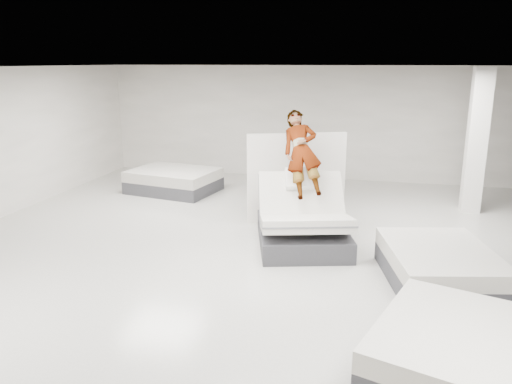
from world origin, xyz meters
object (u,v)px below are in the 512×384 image
at_px(person, 301,170).
at_px(flat_bed_right_near, 452,351).
at_px(divider_panel, 296,178).
at_px(column, 477,141).
at_px(remote, 316,187).
at_px(flat_bed_right_far, 439,266).
at_px(flat_bed_left_far, 174,181).
at_px(hero_bed, 303,224).

bearing_deg(person, flat_bed_right_near, -75.51).
relative_size(divider_panel, column, 0.65).
xyz_separation_m(remote, flat_bed_right_far, (2.06, -1.16, -0.84)).
xyz_separation_m(person, flat_bed_left_far, (-3.76, 2.78, -1.05)).
distance_m(flat_bed_right_near, flat_bed_left_far, 8.94).
xyz_separation_m(hero_bed, person, (-0.09, 0.32, 0.93)).
relative_size(remote, divider_panel, 0.07).
bearing_deg(flat_bed_right_far, column, 75.41).
relative_size(person, column, 0.55).
xyz_separation_m(remote, column, (3.15, 3.03, 0.48)).
xyz_separation_m(divider_panel, flat_bed_right_near, (2.51, -4.91, -0.67)).
distance_m(person, flat_bed_left_far, 4.79).
bearing_deg(divider_panel, hero_bed, -97.01).
distance_m(divider_panel, flat_bed_right_near, 5.56).
bearing_deg(flat_bed_right_far, flat_bed_left_far, 145.43).
xyz_separation_m(person, remote, (0.31, -0.28, -0.22)).
relative_size(flat_bed_right_near, column, 0.74).
bearing_deg(remote, flat_bed_right_far, -45.36).
relative_size(flat_bed_right_far, flat_bed_left_far, 0.97).
relative_size(divider_panel, flat_bed_left_far, 0.88).
bearing_deg(remote, person, 122.15).
height_order(divider_panel, flat_bed_left_far, divider_panel).
distance_m(remote, flat_bed_left_far, 5.15).
height_order(person, divider_panel, person).
xyz_separation_m(flat_bed_right_far, flat_bed_right_near, (-0.12, -2.40, -0.00)).
bearing_deg(hero_bed, person, 105.90).
bearing_deg(person, hero_bed, -90.00).
distance_m(hero_bed, divider_panel, 1.53).
relative_size(flat_bed_right_far, flat_bed_right_near, 0.97).
xyz_separation_m(hero_bed, flat_bed_left_far, (-3.85, 3.10, -0.12)).
xyz_separation_m(remote, divider_panel, (-0.57, 1.34, -0.18)).
height_order(person, remote, person).
bearing_deg(flat_bed_right_near, person, 120.39).
distance_m(divider_panel, flat_bed_left_far, 3.95).
height_order(hero_bed, remote, hero_bed).
bearing_deg(column, remote, -136.16).
height_order(flat_bed_right_far, flat_bed_right_near, flat_bed_right_far).
xyz_separation_m(remote, flat_bed_left_far, (-4.07, 3.06, -0.83)).
distance_m(flat_bed_right_far, column, 4.53).
height_order(hero_bed, divider_panel, divider_panel).
distance_m(hero_bed, flat_bed_right_near, 4.13).
xyz_separation_m(remote, flat_bed_right_near, (1.95, -3.57, -0.84)).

